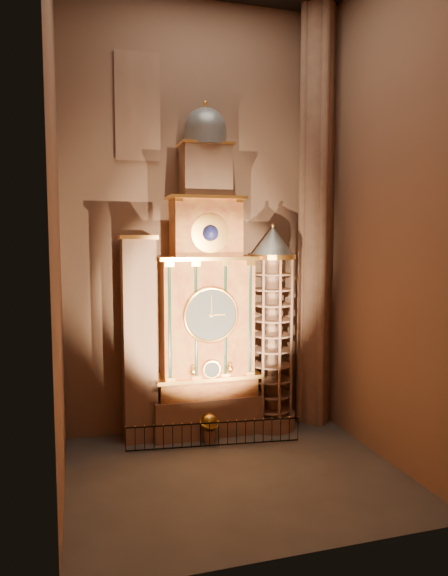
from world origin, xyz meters
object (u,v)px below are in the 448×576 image
object	(u,v)px
iron_railing	(214,434)
astronomical_clock	(206,305)
celestial_globe	(209,425)
stair_turret	(272,330)
portrait_tower	(139,338)

from	to	relation	value
iron_railing	astronomical_clock	bearing A→B (deg)	86.20
astronomical_clock	iron_railing	distance (m)	6.37
celestial_globe	iron_railing	xyz separation A→B (m)	(0.07, -0.66, -0.23)
stair_turret	iron_railing	xyz separation A→B (m)	(-3.63, -1.76, -4.63)
astronomical_clock	portrait_tower	world-z (taller)	astronomical_clock
celestial_globe	iron_railing	bearing A→B (deg)	-83.55
celestial_globe	iron_railing	world-z (taller)	celestial_globe
portrait_tower	stair_turret	size ratio (longest dim) A/B	0.94
iron_railing	celestial_globe	bearing A→B (deg)	96.45
astronomical_clock	celestial_globe	size ratio (longest dim) A/B	11.49
astronomical_clock	stair_turret	world-z (taller)	astronomical_clock
iron_railing	portrait_tower	bearing A→B (deg)	148.02
portrait_tower	stair_turret	distance (m)	6.91
portrait_tower	iron_railing	size ratio (longest dim) A/B	1.22
astronomical_clock	iron_railing	world-z (taller)	astronomical_clock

